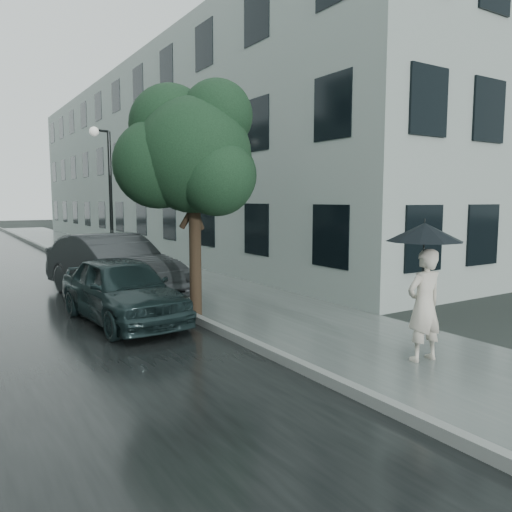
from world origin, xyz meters
TOP-DOWN VIEW (x-y plane):
  - ground at (0.00, 0.00)m, footprint 120.00×120.00m
  - sidewalk at (0.25, 12.00)m, footprint 3.50×60.00m
  - kerb_near at (-1.57, 12.00)m, footprint 0.15×60.00m
  - building_near at (5.47, 19.50)m, footprint 7.02×36.00m
  - pedestrian at (0.30, -1.00)m, footprint 0.67×0.47m
  - umbrella at (0.26, -0.99)m, footprint 1.39×1.39m
  - street_tree at (-1.45, 3.42)m, footprint 3.03×2.76m
  - lamp_post at (-0.85, 11.68)m, footprint 0.83×0.43m
  - car_near at (-2.81, 3.89)m, footprint 1.83×3.99m
  - car_far at (-2.20, 6.67)m, footprint 2.46×5.01m

SIDE VIEW (x-z plane):
  - ground at x=0.00m, z-range 0.00..0.00m
  - sidewalk at x=0.25m, z-range 0.00..0.01m
  - kerb_near at x=-1.57m, z-range 0.00..0.15m
  - car_near at x=-2.81m, z-range 0.01..1.33m
  - car_far at x=-2.20m, z-range 0.01..1.59m
  - pedestrian at x=0.30m, z-range 0.01..1.73m
  - umbrella at x=0.26m, z-range 1.36..2.60m
  - lamp_post at x=-0.85m, z-range 0.36..5.28m
  - street_tree at x=-1.45m, z-range 0.95..5.81m
  - building_near at x=5.47m, z-range 0.00..9.00m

